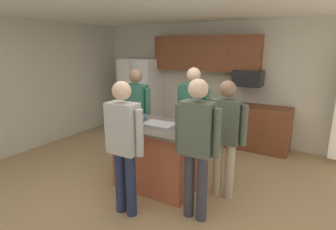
% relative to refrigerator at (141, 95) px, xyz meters
% --- Properties ---
extents(floor, '(7.04, 7.04, 0.00)m').
position_rel_refrigerator_xyz_m(floor, '(2.00, -2.38, -0.89)').
color(floor, tan).
rests_on(floor, ground).
extents(ceiling, '(7.04, 7.04, 0.00)m').
position_rel_refrigerator_xyz_m(ceiling, '(2.00, -2.38, 1.71)').
color(ceiling, white).
extents(back_wall, '(6.40, 0.10, 2.60)m').
position_rel_refrigerator_xyz_m(back_wall, '(2.00, 0.42, 0.41)').
color(back_wall, beige).
rests_on(back_wall, ground).
extents(side_wall_left, '(0.10, 5.60, 2.60)m').
position_rel_refrigerator_xyz_m(side_wall_left, '(-1.20, -2.38, 0.41)').
color(side_wall_left, beige).
rests_on(side_wall_left, ground).
extents(cabinet_run_upper, '(2.40, 0.38, 0.75)m').
position_rel_refrigerator_xyz_m(cabinet_run_upper, '(1.60, 0.22, 1.03)').
color(cabinet_run_upper, brown).
extents(cabinet_run_lower, '(1.80, 0.63, 0.90)m').
position_rel_refrigerator_xyz_m(cabinet_run_lower, '(2.60, 0.10, -0.44)').
color(cabinet_run_lower, brown).
rests_on(cabinet_run_lower, ground).
extents(refrigerator, '(0.90, 0.76, 1.79)m').
position_rel_refrigerator_xyz_m(refrigerator, '(0.00, 0.00, 0.00)').
color(refrigerator, white).
rests_on(refrigerator, ground).
extents(microwave_over_range, '(0.56, 0.40, 0.32)m').
position_rel_refrigerator_xyz_m(microwave_over_range, '(2.60, 0.12, 0.56)').
color(microwave_over_range, black).
extents(kitchen_island, '(1.27, 0.89, 0.97)m').
position_rel_refrigerator_xyz_m(kitchen_island, '(1.94, -2.25, -0.40)').
color(kitchen_island, '#AD5638').
rests_on(kitchen_island, ground).
extents(person_elder_center, '(0.57, 0.22, 1.69)m').
position_rel_refrigerator_xyz_m(person_elder_center, '(1.97, -3.05, 0.09)').
color(person_elder_center, '#232D4C').
rests_on(person_elder_center, ground).
extents(person_guest_right, '(0.57, 0.23, 1.73)m').
position_rel_refrigerator_xyz_m(person_guest_right, '(2.76, -2.69, 0.11)').
color(person_guest_right, '#383842').
rests_on(person_guest_right, ground).
extents(person_guest_by_door, '(0.57, 0.22, 1.70)m').
position_rel_refrigerator_xyz_m(person_guest_by_door, '(1.18, -1.74, 0.09)').
color(person_guest_by_door, tan).
rests_on(person_guest_by_door, ground).
extents(person_host_foreground, '(0.57, 0.22, 1.65)m').
position_rel_refrigerator_xyz_m(person_host_foreground, '(2.88, -2.02, 0.06)').
color(person_host_foreground, tan).
rests_on(person_host_foreground, ground).
extents(person_guest_left, '(0.57, 0.23, 1.75)m').
position_rel_refrigerator_xyz_m(person_guest_left, '(2.13, -1.47, 0.12)').
color(person_guest_left, tan).
rests_on(person_guest_left, ground).
extents(glass_dark_ale, '(0.07, 0.07, 0.15)m').
position_rel_refrigerator_xyz_m(glass_dark_ale, '(1.85, -2.54, 0.15)').
color(glass_dark_ale, black).
rests_on(glass_dark_ale, kitchen_island).
extents(mug_blue_stoneware, '(0.13, 0.09, 0.10)m').
position_rel_refrigerator_xyz_m(mug_blue_stoneware, '(1.50, -2.34, 0.13)').
color(mug_blue_stoneware, '#4C6B99').
rests_on(mug_blue_stoneware, kitchen_island).
extents(mug_ceramic_white, '(0.13, 0.09, 0.09)m').
position_rel_refrigerator_xyz_m(mug_ceramic_white, '(1.63, -2.18, 0.12)').
color(mug_ceramic_white, '#4C6B99').
rests_on(mug_ceramic_white, kitchen_island).
extents(serving_tray, '(0.44, 0.30, 0.04)m').
position_rel_refrigerator_xyz_m(serving_tray, '(2.00, -2.30, 0.10)').
color(serving_tray, '#B7B7BC').
rests_on(serving_tray, kitchen_island).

